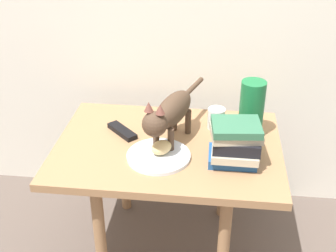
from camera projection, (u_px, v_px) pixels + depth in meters
The scene contains 9 objects.
ground_plane at pixel (168, 244), 1.95m from camera, with size 6.00×6.00×0.00m, color brown.
side_table at pixel (168, 158), 1.73m from camera, with size 0.85×0.61×0.51m.
plate at pixel (159, 156), 1.61m from camera, with size 0.23×0.23×0.01m, color silver.
bread_roll at pixel (161, 147), 1.61m from camera, with size 0.08×0.06×0.05m, color #E0BC7A.
cat at pixel (170, 113), 1.64m from camera, with size 0.19×0.46×0.23m.
book_stack at pixel (235, 143), 1.56m from camera, with size 0.19×0.16×0.16m.
green_vase at pixel (252, 109), 1.70m from camera, with size 0.09×0.09×0.23m, color #196B38.
candle_jar at pixel (216, 119), 1.79m from camera, with size 0.07×0.07×0.08m.
tv_remote at pixel (122, 131), 1.76m from camera, with size 0.15×0.04×0.02m, color black.
Camera 1 is at (0.17, -1.43, 1.42)m, focal length 47.75 mm.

